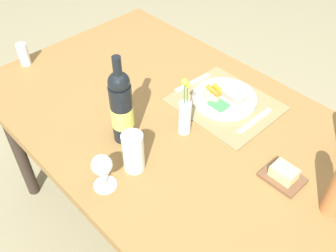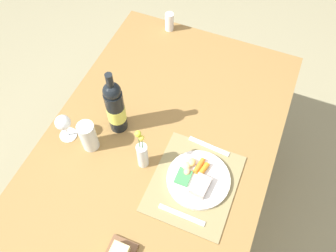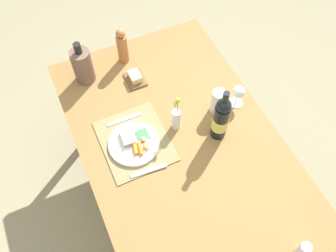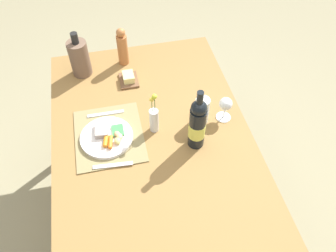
{
  "view_description": "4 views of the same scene",
  "coord_description": "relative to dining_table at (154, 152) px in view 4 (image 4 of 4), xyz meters",
  "views": [
    {
      "loc": [
        -0.77,
        0.75,
        1.73
      ],
      "look_at": [
        -0.06,
        0.08,
        0.8
      ],
      "focal_mm": 41.2,
      "sensor_mm": 36.0,
      "label": 1
    },
    {
      "loc": [
        -0.66,
        -0.33,
        2.05
      ],
      "look_at": [
        0.08,
        -0.02,
        0.82
      ],
      "focal_mm": 37.51,
      "sensor_mm": 36.0,
      "label": 2
    },
    {
      "loc": [
        0.79,
        -0.43,
        2.33
      ],
      "look_at": [
        -0.04,
        -0.04,
        0.86
      ],
      "focal_mm": 38.55,
      "sensor_mm": 36.0,
      "label": 3
    },
    {
      "loc": [
        0.98,
        -0.15,
        2.07
      ],
      "look_at": [
        -0.07,
        0.09,
        0.77
      ],
      "focal_mm": 36.71,
      "sensor_mm": 36.0,
      "label": 4
    }
  ],
  "objects": [
    {
      "name": "flower_vase",
      "position": [
        -0.08,
        0.02,
        0.15
      ],
      "size": [
        0.04,
        0.04,
        0.24
      ],
      "color": "silver",
      "rests_on": "dining_table"
    },
    {
      "name": "dining_table",
      "position": [
        0.0,
        0.0,
        0.0
      ],
      "size": [
        1.53,
        0.96,
        0.75
      ],
      "color": "olive",
      "rests_on": "ground_plane"
    },
    {
      "name": "cooler_bottle",
      "position": [
        -0.58,
        -0.3,
        0.18
      ],
      "size": [
        0.11,
        0.11,
        0.27
      ],
      "color": "brown",
      "rests_on": "dining_table"
    },
    {
      "name": "ground_plane",
      "position": [
        0.0,
        0.0,
        -0.68
      ],
      "size": [
        8.0,
        8.0,
        0.0
      ],
      "primitive_type": "plane",
      "color": "gray"
    },
    {
      "name": "butter_dish",
      "position": [
        -0.46,
        -0.05,
        0.09
      ],
      "size": [
        0.13,
        0.1,
        0.05
      ],
      "color": "brown",
      "rests_on": "dining_table"
    },
    {
      "name": "knife",
      "position": [
        0.09,
        -0.21,
        0.08
      ],
      "size": [
        0.03,
        0.18,
        0.0
      ],
      "primitive_type": "cube",
      "rotation": [
        0.0,
        0.0,
        -0.08
      ],
      "color": "silver",
      "rests_on": "placemat"
    },
    {
      "name": "fork",
      "position": [
        -0.23,
        -0.21,
        0.08
      ],
      "size": [
        0.02,
        0.19,
        0.0
      ],
      "primitive_type": "cube",
      "rotation": [
        0.0,
        0.0,
        -0.01
      ],
      "color": "silver",
      "rests_on": "placemat"
    },
    {
      "name": "wine_glass",
      "position": [
        -0.09,
        0.38,
        0.17
      ],
      "size": [
        0.08,
        0.08,
        0.13
      ],
      "color": "white",
      "rests_on": "dining_table"
    },
    {
      "name": "dinner_plate",
      "position": [
        -0.07,
        -0.21,
        0.09
      ],
      "size": [
        0.25,
        0.25,
        0.04
      ],
      "color": "white",
      "rests_on": "placemat"
    },
    {
      "name": "wine_bottle",
      "position": [
        0.04,
        0.2,
        0.21
      ],
      "size": [
        0.08,
        0.08,
        0.34
      ],
      "color": "black",
      "rests_on": "dining_table"
    },
    {
      "name": "pepper_mill",
      "position": [
        -0.62,
        -0.06,
        0.18
      ],
      "size": [
        0.06,
        0.06,
        0.23
      ],
      "color": "#B16B39",
      "rests_on": "dining_table"
    },
    {
      "name": "water_tumbler",
      "position": [
        -0.09,
        0.26,
        0.14
      ],
      "size": [
        0.07,
        0.07,
        0.15
      ],
      "color": "silver",
      "rests_on": "dining_table"
    },
    {
      "name": "placemat",
      "position": [
        -0.09,
        -0.2,
        0.08
      ],
      "size": [
        0.38,
        0.33,
        0.01
      ],
      "primitive_type": "cube",
      "color": "#8A7D51",
      "rests_on": "dining_table"
    }
  ]
}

